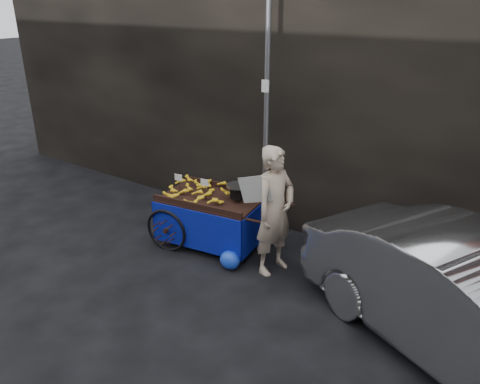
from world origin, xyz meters
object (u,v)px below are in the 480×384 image
Objects in this scene: vendor at (275,211)px; plastic_bag at (230,260)px; banana_cart at (209,202)px; parked_car at (477,308)px.

vendor is 6.04× the size of plastic_bag.
vendor is 1.00m from plastic_bag.
vendor reaches higher than plastic_bag.
vendor reaches higher than banana_cart.
vendor is at bearing 34.11° from plastic_bag.
vendor is 2.68m from parked_car.
banana_cart is 3.92m from parked_car.
vendor reaches higher than parked_car.
banana_cart is at bearing 96.10° from vendor.
plastic_bag is at bearing 135.30° from vendor.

